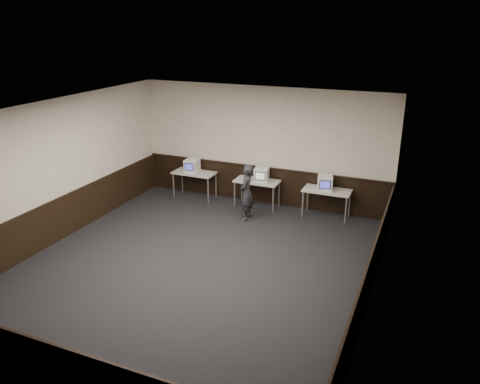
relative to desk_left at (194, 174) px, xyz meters
name	(u,v)px	position (x,y,z in m)	size (l,w,h in m)	color
floor	(195,266)	(1.90, -3.60, -0.68)	(8.00, 8.00, 0.00)	black
ceiling	(189,113)	(1.90, -3.60, 2.52)	(8.00, 8.00, 0.00)	white
back_wall	(263,146)	(1.90, 0.40, 0.92)	(7.00, 7.00, 0.00)	beige
front_wall	(35,301)	(1.90, -7.60, 0.92)	(7.00, 7.00, 0.00)	beige
left_wall	(53,173)	(-1.60, -3.60, 0.92)	(8.00, 8.00, 0.00)	beige
right_wall	(376,222)	(5.40, -3.60, 0.92)	(8.00, 8.00, 0.00)	beige
wainscot_back	(262,185)	(1.90, 0.38, -0.18)	(6.98, 0.04, 1.00)	black
wainscot_front	(49,373)	(1.90, -7.58, -0.18)	(6.98, 0.04, 1.00)	black
wainscot_left	(60,218)	(-1.58, -3.60, -0.18)	(0.04, 7.98, 1.00)	black
wainscot_right	(369,279)	(5.38, -3.60, -0.18)	(0.04, 7.98, 1.00)	black
wainscot_rail	(262,167)	(1.90, 0.36, 0.34)	(6.98, 0.06, 0.04)	black
desk_left	(194,174)	(0.00, 0.00, 0.00)	(1.20, 0.60, 0.75)	beige
desk_center	(257,183)	(1.90, 0.00, 0.00)	(1.20, 0.60, 0.75)	beige
desk_right	(327,192)	(3.80, 0.00, 0.00)	(1.20, 0.60, 0.75)	beige
emac_left	(192,166)	(-0.06, -0.01, 0.25)	(0.39, 0.41, 0.37)	white
emac_center	(262,175)	(2.03, -0.01, 0.26)	(0.42, 0.44, 0.37)	white
emac_right	(325,183)	(3.74, -0.03, 0.26)	(0.46, 0.47, 0.37)	white
person	(246,193)	(1.96, -0.90, 0.04)	(0.52, 0.34, 1.44)	#25252A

